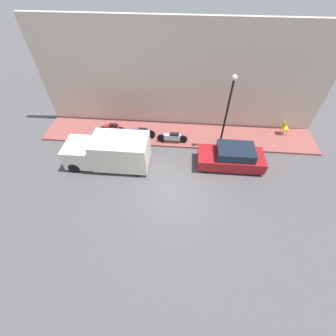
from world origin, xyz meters
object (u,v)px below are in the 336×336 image
Objects in this scene: motorcycle_blue at (141,133)px; motorcycle_red at (112,129)px; parked_car at (232,157)px; delivery_van at (109,152)px; cafe_chair at (284,127)px; streetlamp at (228,106)px; scooter_silver at (172,137)px.

motorcycle_blue is 1.05× the size of motorcycle_red.
delivery_van is (-0.49, 7.25, 0.33)m from parked_car.
delivery_van reaches higher than parked_car.
cafe_chair is at bearing -84.71° from motorcycle_red.
streetlamp is at bearing -94.18° from motorcycle_red.
cafe_chair is at bearing -78.46° from scooter_silver.
motorcycle_red is 0.39× the size of streetlamp.
delivery_van is 4.24m from scooter_silver.
motorcycle_red is at bearing 74.38° from parked_car.
scooter_silver is (1.71, 3.65, -0.14)m from parked_car.
streetlamp is (-0.53, -7.28, 2.50)m from motorcycle_red.
delivery_van is 1.03× the size of streetlamp.
cafe_chair reaches higher than motorcycle_red.
delivery_van is 5.29× the size of cafe_chair.
motorcycle_blue is 0.41× the size of streetlamp.
delivery_van reaches higher than motorcycle_red.
motorcycle_red is at bearing 83.60° from scooter_silver.
cafe_chair is (1.08, -11.71, 0.07)m from motorcycle_red.
streetlamp is at bearing -72.41° from delivery_van.
motorcycle_red is 0.92× the size of scooter_silver.
motorcycle_red reaches higher than scooter_silver.
cafe_chair is (3.75, -11.17, -0.34)m from delivery_van.
motorcycle_blue is (2.00, 5.79, -0.12)m from parked_car.
motorcycle_red is 11.76m from cafe_chair.
parked_car is 1.93× the size of scooter_silver.
motorcycle_blue is 0.96× the size of scooter_silver.
streetlamp is (-0.36, -5.28, 2.54)m from motorcycle_blue.
cafe_chair reaches higher than scooter_silver.
parked_car is 0.82× the size of streetlamp.
delivery_van is at bearing 108.57° from cafe_chair.
cafe_chair is at bearing -71.43° from delivery_van.
cafe_chair is (1.26, -9.71, 0.11)m from motorcycle_blue.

